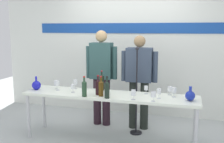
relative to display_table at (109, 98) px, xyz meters
The scene contains 23 objects.
ground_plane 0.69m from the display_table, ahead, with size 10.00×10.00×0.00m, color #ADB3B1.
back_wall 1.70m from the display_table, 90.00° to the left, with size 5.59×0.11×3.00m.
display_table is the anchor object (origin of this frame).
decanter_blue_left 1.23m from the display_table, behind, with size 0.15×0.15×0.22m.
decanter_blue_right 1.19m from the display_table, ahead, with size 0.14×0.14×0.20m.
presenter_left 0.78m from the display_table, 117.46° to the left, with size 0.57×0.22×1.70m.
presenter_right 0.77m from the display_table, 62.54° to the left, with size 0.63×0.22×1.62m.
wine_bottle_0 0.34m from the display_table, 131.80° to the left, with size 0.08×0.08×0.32m.
wine_bottle_1 0.31m from the display_table, 81.31° to the right, with size 0.07×0.07×0.32m.
wine_bottle_2 0.25m from the display_table, 152.63° to the right, with size 0.08×0.08×0.30m.
wine_bottle_3 0.25m from the display_table, 119.61° to the right, with size 0.07×0.07×0.30m.
wine_bottle_4 0.43m from the display_table, 143.10° to the right, with size 0.07×0.07×0.30m.
wine_glass_left_0 0.68m from the display_table, 164.14° to the left, with size 0.07×0.07×0.16m.
wine_glass_left_1 0.95m from the display_table, behind, with size 0.07×0.07×0.14m.
wine_glass_left_2 0.89m from the display_table, behind, with size 0.06×0.06×0.17m.
wine_glass_left_3 0.60m from the display_table, behind, with size 0.07×0.07×0.13m.
wine_glass_right_0 0.49m from the display_table, 26.66° to the right, with size 0.06×0.06×0.14m.
wine_glass_right_1 0.77m from the display_table, ahead, with size 0.06×0.06×0.14m.
wine_glass_right_2 0.92m from the display_table, 12.85° to the left, with size 0.07×0.07×0.13m.
wine_glass_right_3 0.97m from the display_table, ahead, with size 0.06×0.06×0.14m.
wine_glass_right_4 0.74m from the display_table, 17.32° to the right, with size 0.07×0.07×0.13m.
wine_glass_right_5 0.58m from the display_table, 17.22° to the left, with size 0.06×0.06×0.13m.
microphone_stand 0.57m from the display_table, 49.80° to the left, with size 0.20×0.20×1.45m.
Camera 1 is at (1.12, -3.73, 1.74)m, focal length 42.19 mm.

